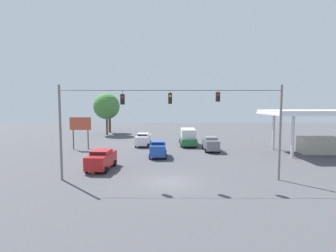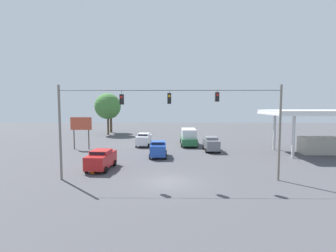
% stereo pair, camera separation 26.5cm
% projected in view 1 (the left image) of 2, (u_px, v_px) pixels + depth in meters
% --- Properties ---
extents(ground_plane, '(140.00, 140.00, 0.00)m').
position_uv_depth(ground_plane, '(170.00, 182.00, 21.94)').
color(ground_plane, '#47474C').
extents(overhead_signal_span, '(18.84, 0.38, 8.13)m').
position_uv_depth(overhead_signal_span, '(170.00, 121.00, 22.10)').
color(overhead_signal_span, slate).
rests_on(overhead_signal_span, ground_plane).
extents(sedan_blue_withflow_mid, '(2.14, 3.94, 1.97)m').
position_uv_depth(sedan_blue_withflow_mid, '(158.00, 149.00, 32.17)').
color(sedan_blue_withflow_mid, '#234CB2').
rests_on(sedan_blue_withflow_mid, ground_plane).
extents(sedan_red_parked_shoulder, '(2.38, 4.67, 1.95)m').
position_uv_depth(sedan_red_parked_shoulder, '(101.00, 159.00, 26.11)').
color(sedan_red_parked_shoulder, red).
rests_on(sedan_red_parked_shoulder, ground_plane).
extents(sedan_grey_oncoming_far, '(2.03, 4.27, 2.00)m').
position_uv_depth(sedan_grey_oncoming_far, '(211.00, 144.00, 36.34)').
color(sedan_grey_oncoming_far, slate).
rests_on(sedan_grey_oncoming_far, ground_plane).
extents(box_truck_green_oncoming_deep, '(2.56, 7.28, 2.61)m').
position_uv_depth(box_truck_green_oncoming_deep, '(188.00, 137.00, 41.68)').
color(box_truck_green_oncoming_deep, '#236038').
rests_on(box_truck_green_oncoming_deep, ground_plane).
extents(sedan_white_withflow_far, '(2.32, 4.61, 1.98)m').
position_uv_depth(sedan_white_withflow_far, '(143.00, 139.00, 40.79)').
color(sedan_white_withflow_far, silver).
rests_on(sedan_white_withflow_far, ground_plane).
extents(traffic_cone_nearest, '(0.44, 0.44, 0.64)m').
position_uv_depth(traffic_cone_nearest, '(93.00, 170.00, 24.53)').
color(traffic_cone_nearest, orange).
rests_on(traffic_cone_nearest, ground_plane).
extents(traffic_cone_second, '(0.44, 0.44, 0.64)m').
position_uv_depth(traffic_cone_second, '(100.00, 163.00, 27.35)').
color(traffic_cone_second, orange).
rests_on(traffic_cone_second, ground_plane).
extents(traffic_cone_third, '(0.44, 0.44, 0.64)m').
position_uv_depth(traffic_cone_third, '(107.00, 159.00, 29.72)').
color(traffic_cone_third, orange).
rests_on(traffic_cone_third, ground_plane).
extents(gas_station, '(13.87, 8.37, 5.72)m').
position_uv_depth(gas_station, '(320.00, 122.00, 34.32)').
color(gas_station, silver).
rests_on(gas_station, ground_plane).
extents(roadside_billboard, '(3.05, 0.16, 4.64)m').
position_uv_depth(roadside_billboard, '(80.00, 126.00, 37.59)').
color(roadside_billboard, '#4C473D').
rests_on(roadside_billboard, ground_plane).
extents(tree_horizon_left, '(5.47, 5.47, 8.81)m').
position_uv_depth(tree_horizon_left, '(107.00, 106.00, 55.08)').
color(tree_horizon_left, '#4C3823').
rests_on(tree_horizon_left, ground_plane).
extents(tree_horizon_right, '(4.04, 4.04, 8.27)m').
position_uv_depth(tree_horizon_right, '(109.00, 106.00, 59.95)').
color(tree_horizon_right, '#4C3823').
rests_on(tree_horizon_right, ground_plane).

